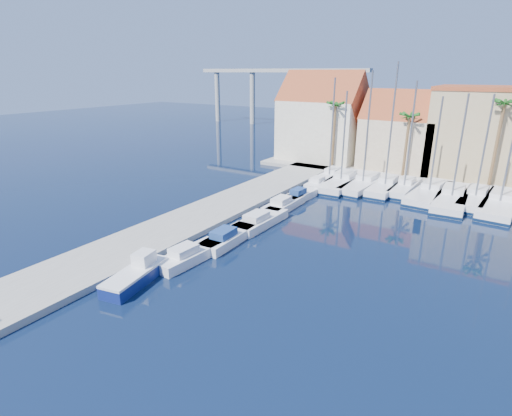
{
  "coord_description": "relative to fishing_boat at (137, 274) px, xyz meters",
  "views": [
    {
      "loc": [
        15.48,
        -11.72,
        13.69
      ],
      "look_at": [
        -1.43,
        14.55,
        3.0
      ],
      "focal_mm": 28.0,
      "sensor_mm": 36.0,
      "label": 1
    }
  ],
  "objects": [
    {
      "name": "sailboat_6",
      "position": [
        15.49,
        30.94,
        -0.06
      ],
      "size": [
        3.53,
        11.89,
        11.65
      ],
      "rotation": [
        0.0,
        0.0,
        0.04
      ],
      "color": "white",
      "rests_on": "ground"
    },
    {
      "name": "sailboat_8",
      "position": [
        20.07,
        31.59,
        -0.03
      ],
      "size": [
        4.0,
        12.08,
        14.61
      ],
      "rotation": [
        0.0,
        0.0,
        -0.07
      ],
      "color": "white",
      "rests_on": "ground"
    },
    {
      "name": "sailboat_0",
      "position": [
        0.61,
        32.34,
        0.0
      ],
      "size": [
        2.38,
        8.6,
        13.03
      ],
      "rotation": [
        0.0,
        0.0,
        -0.01
      ],
      "color": "white",
      "rests_on": "ground"
    },
    {
      "name": "palm_0",
      "position": [
        -1.48,
        37.7,
        8.46
      ],
      "size": [
        2.6,
        2.6,
        10.15
      ],
      "color": "brown",
      "rests_on": "shore_north"
    },
    {
      "name": "motorboat_west_0",
      "position": [
        0.84,
        4.33,
        -0.11
      ],
      "size": [
        2.29,
        6.01,
        1.4
      ],
      "rotation": [
        0.0,
        0.0,
        -0.07
      ],
      "color": "white",
      "rests_on": "ground"
    },
    {
      "name": "motorboat_west_1",
      "position": [
        1.26,
        8.64,
        -0.11
      ],
      "size": [
        2.19,
        6.23,
        1.4
      ],
      "rotation": [
        0.0,
        0.0,
        0.04
      ],
      "color": "white",
      "rests_on": "ground"
    },
    {
      "name": "quay_west",
      "position": [
        -4.48,
        9.2,
        -0.37
      ],
      "size": [
        6.0,
        77.0,
        0.5
      ],
      "primitive_type": "cube",
      "color": "gray",
      "rests_on": "ground"
    },
    {
      "name": "building_0",
      "position": [
        -5.48,
        42.7,
        5.91
      ],
      "size": [
        12.3,
        9.0,
        13.5
      ],
      "color": "beige",
      "rests_on": "shore_north"
    },
    {
      "name": "motorboat_west_2",
      "position": [
        1.4,
        13.53,
        -0.11
      ],
      "size": [
        2.31,
        6.79,
        1.4
      ],
      "rotation": [
        0.0,
        0.0,
        -0.02
      ],
      "color": "white",
      "rests_on": "ground"
    },
    {
      "name": "viaduct",
      "position": [
        -34.55,
        77.7,
        9.63
      ],
      "size": [
        48.0,
        2.2,
        14.45
      ],
      "color": "#9E9E99",
      "rests_on": "ground"
    },
    {
      "name": "fishing_boat",
      "position": [
        0.0,
        0.0,
        0.0
      ],
      "size": [
        2.75,
        5.55,
        1.86
      ],
      "rotation": [
        0.0,
        0.0,
        0.19
      ],
      "color": "navy",
      "rests_on": "ground"
    },
    {
      "name": "sailboat_1",
      "position": [
        2.75,
        31.07,
        -0.06
      ],
      "size": [
        3.57,
        11.62,
        11.57
      ],
      "rotation": [
        0.0,
        0.0,
        0.05
      ],
      "color": "white",
      "rests_on": "ground"
    },
    {
      "name": "palm_2",
      "position": [
        18.52,
        37.7,
        9.4
      ],
      "size": [
        2.6,
        2.6,
        11.15
      ],
      "color": "brown",
      "rests_on": "shore_north"
    },
    {
      "name": "sailboat_4",
      "position": [
        10.15,
        32.23,
        0.01
      ],
      "size": [
        2.41,
        8.35,
        12.79
      ],
      "rotation": [
        0.0,
        0.0,
        -0.03
      ],
      "color": "white",
      "rests_on": "ground"
    },
    {
      "name": "sailboat_3",
      "position": [
        8.1,
        31.59,
        0.01
      ],
      "size": [
        2.53,
        9.53,
        14.77
      ],
      "rotation": [
        0.0,
        0.0,
        -0.0
      ],
      "color": "white",
      "rests_on": "ground"
    },
    {
      "name": "sailboat_7",
      "position": [
        17.71,
        32.26,
        -0.04
      ],
      "size": [
        3.25,
        10.13,
        11.59
      ],
      "rotation": [
        0.0,
        0.0,
        -0.06
      ],
      "color": "white",
      "rests_on": "ground"
    },
    {
      "name": "ground",
      "position": [
        4.52,
        -4.3,
        -0.62
      ],
      "size": [
        260.0,
        260.0,
        0.0
      ],
      "primitive_type": "plane",
      "color": "black",
      "rests_on": "ground"
    },
    {
      "name": "palm_1",
      "position": [
        8.52,
        37.7,
        7.52
      ],
      "size": [
        2.6,
        2.6,
        9.15
      ],
      "color": "brown",
      "rests_on": "shore_north"
    },
    {
      "name": "motorboat_west_5",
      "position": [
        0.58,
        28.68,
        -0.11
      ],
      "size": [
        1.8,
        5.34,
        1.4
      ],
      "rotation": [
        0.0,
        0.0,
        -0.02
      ],
      "color": "white",
      "rests_on": "ground"
    },
    {
      "name": "building_1",
      "position": [
        6.52,
        42.7,
        4.68
      ],
      "size": [
        10.3,
        8.0,
        11.0
      ],
      "color": "tan",
      "rests_on": "shore_north"
    },
    {
      "name": "shore_north",
      "position": [
        14.52,
        43.7,
        -0.37
      ],
      "size": [
        54.0,
        16.0,
        0.5
      ],
      "primitive_type": "cube",
      "color": "gray",
      "rests_on": "ground"
    },
    {
      "name": "sailboat_5",
      "position": [
        13.09,
        31.91,
        -0.06
      ],
      "size": [
        3.92,
        11.43,
        11.25
      ],
      "rotation": [
        0.0,
        0.0,
        -0.09
      ],
      "color": "white",
      "rests_on": "ground"
    },
    {
      "name": "building_2",
      "position": [
        17.52,
        43.7,
        5.64
      ],
      "size": [
        14.2,
        10.2,
        11.5
      ],
      "color": "tan",
      "rests_on": "shore_north"
    },
    {
      "name": "motorboat_west_4",
      "position": [
        0.97,
        22.72,
        -0.11
      ],
      "size": [
        2.05,
        5.31,
        1.4
      ],
      "rotation": [
        0.0,
        0.0,
        -0.08
      ],
      "color": "white",
      "rests_on": "ground"
    },
    {
      "name": "motorboat_west_3",
      "position": [
        0.91,
        18.99,
        -0.11
      ],
      "size": [
        2.08,
        6.29,
        1.4
      ],
      "rotation": [
        0.0,
        0.0,
        0.01
      ],
      "color": "white",
      "rests_on": "ground"
    },
    {
      "name": "sailboat_2",
      "position": [
        5.47,
        31.51,
        -0.03
      ],
      "size": [
        3.57,
        10.89,
        13.84
      ],
      "rotation": [
        0.0,
        0.0,
        -0.07
      ],
      "color": "white",
      "rests_on": "ground"
    }
  ]
}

